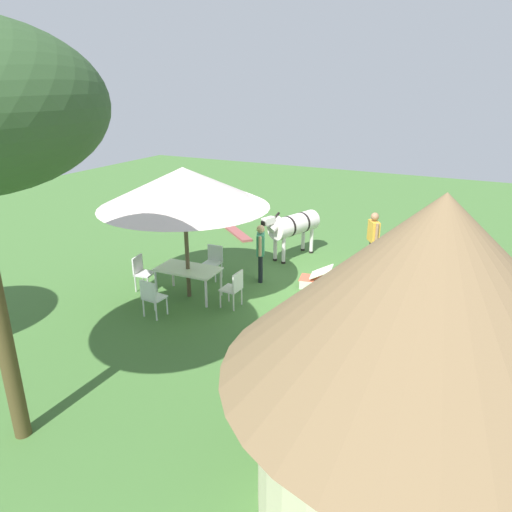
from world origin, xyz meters
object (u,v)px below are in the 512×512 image
Objects in this scene: patio_chair_west_end at (152,296)px; striped_lounge_chair at (315,278)px; patio_chair_east_end at (234,287)px; guest_beside_umbrella at (261,248)px; zebra_nearest_camera at (397,270)px; patio_chair_near_hut at (214,260)px; thatched_hut at (425,352)px; zebra_by_umbrella at (293,226)px; patio_chair_near_lawn at (142,271)px; standing_watcher at (373,236)px; shade_umbrella at (184,187)px; patio_dining_table at (188,271)px.

striped_lounge_chair is at bearing 54.70° from patio_chair_west_end.
patio_chair_east_end is 0.57× the size of guest_beside_umbrella.
zebra_nearest_camera reaches higher than patio_chair_west_end.
zebra_nearest_camera reaches higher than patio_chair_near_hut.
thatched_hut is 5.04× the size of striped_lounge_chair.
zebra_by_umbrella is at bearing 2.47° from patio_chair_east_end.
patio_chair_east_end is at bearing 161.09° from guest_beside_umbrella.
patio_chair_east_end is (-2.59, -0.18, 0.00)m from patio_chair_near_lawn.
patio_chair_east_end is at bearing 136.11° from striped_lounge_chair.
standing_watcher is 0.73× the size of zebra_by_umbrella.
shade_umbrella reaches higher than zebra_nearest_camera.
zebra_nearest_camera is at bearing 172.57° from standing_watcher.
patio_chair_near_hut is 1.00× the size of patio_chair_west_end.
striped_lounge_chair is at bearing -169.21° from patio_chair_near_hut.
guest_beside_umbrella is 2.13m from zebra_by_umbrella.
zebra_by_umbrella is at bearing -120.71° from patio_chair_near_hut.
shade_umbrella reaches higher than patio_chair_east_end.
guest_beside_umbrella is at bearing -168.45° from patio_chair_near_hut.
shade_umbrella is 4.10m from striped_lounge_chair.
standing_watcher is 2.27m from striped_lounge_chair.
patio_chair_near_hut and patio_chair_near_lawn have the same top height.
thatched_hut reaches higher than patio_dining_table.
patio_chair_east_end is at bearing 178.92° from shade_umbrella.
shade_umbrella reaches higher than standing_watcher.
zebra_nearest_camera reaches higher than patio_dining_table.
zebra_nearest_camera is (-3.52, 0.09, 0.05)m from guest_beside_umbrella.
patio_dining_table is 5.28m from standing_watcher.
shade_umbrella is at bearing -33.68° from thatched_hut.
guest_beside_umbrella is at bearing -130.84° from zebra_nearest_camera.
thatched_hut is 5.08× the size of patio_chair_east_end.
patio_chair_near_hut is at bearing 93.04° from striped_lounge_chair.
patio_chair_near_lawn is at bearing 8.87° from shade_umbrella.
patio_chair_near_hut is 4.49m from standing_watcher.
patio_chair_near_lawn is at bearing 94.98° from patio_chair_east_end.
thatched_hut is 2.92× the size of guest_beside_umbrella.
patio_dining_table is at bearing 90.63° from zebra_by_umbrella.
patio_chair_west_end is at bearing 133.45° from patio_chair_east_end.
zebra_by_umbrella is (-1.28, -2.46, 0.48)m from patio_chair_near_hut.
standing_watcher is 1.83× the size of striped_lounge_chair.
patio_dining_table is at bearing 116.22° from striped_lounge_chair.
patio_chair_near_lawn is 0.47× the size of zebra_nearest_camera.
zebra_by_umbrella is at bearing 26.65° from striped_lounge_chair.
zebra_by_umbrella reaches higher than patio_chair_near_hut.
guest_beside_umbrella reaches higher than patio_dining_table.
patio_chair_east_end is at bearing 85.02° from patio_chair_near_lawn.
patio_chair_east_end is 1.71m from guest_beside_umbrella.
shade_umbrella is at bearing 104.08° from standing_watcher.
patio_dining_table is 0.69× the size of zebra_by_umbrella.
patio_dining_table is 1.75× the size of patio_chair_near_lawn.
thatched_hut reaches higher than patio_chair_east_end.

